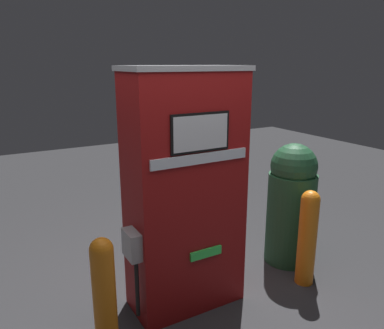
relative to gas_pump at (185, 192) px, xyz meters
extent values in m
plane|color=#2D2D30|center=(0.00, -0.23, -1.00)|extent=(14.00, 14.00, 0.00)
cube|color=maroon|center=(0.00, 0.00, -0.50)|extent=(0.92, 0.47, 1.01)
cube|color=maroon|center=(0.00, 0.00, 0.48)|extent=(0.92, 0.47, 0.95)
cube|color=#99999E|center=(0.00, 0.00, 0.98)|extent=(0.95, 0.50, 0.04)
cube|color=black|center=(0.00, -0.24, 0.53)|extent=(0.49, 0.01, 0.29)
cube|color=silver|center=(0.00, -0.25, 0.53)|extent=(0.45, 0.01, 0.25)
cube|color=silver|center=(0.00, -0.24, 0.34)|extent=(0.81, 0.02, 0.08)
cube|color=#33D84C|center=(0.06, -0.24, -0.45)|extent=(0.29, 0.02, 0.07)
cube|color=#99999E|center=(-0.50, -0.09, -0.30)|extent=(0.09, 0.21, 0.21)
cylinder|color=black|center=(-0.50, -0.16, -0.63)|extent=(0.03, 0.03, 0.46)
cylinder|color=orange|center=(-0.80, -0.35, -0.57)|extent=(0.16, 0.16, 0.87)
sphere|color=orange|center=(-0.80, -0.35, -0.14)|extent=(0.16, 0.16, 0.16)
cylinder|color=#1E4C2D|center=(1.29, 0.08, -0.53)|extent=(0.49, 0.49, 0.95)
sphere|color=#1E4C2D|center=(1.29, 0.08, 0.02)|extent=(0.46, 0.46, 0.46)
cylinder|color=orange|center=(1.12, -0.31, -0.59)|extent=(0.17, 0.17, 0.84)
sphere|color=orange|center=(1.12, -0.31, -0.17)|extent=(0.17, 0.17, 0.17)
camera|label=1|loc=(-1.38, -2.52, 1.01)|focal=35.00mm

